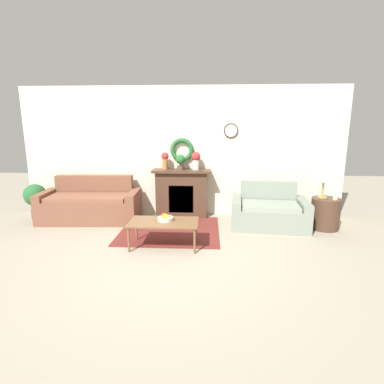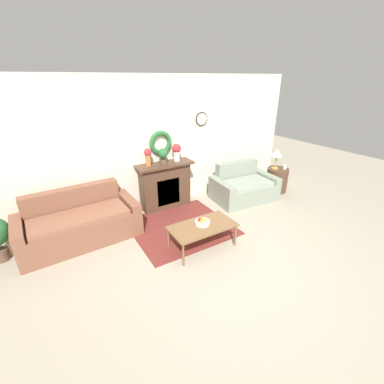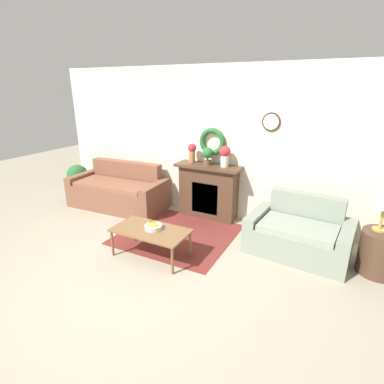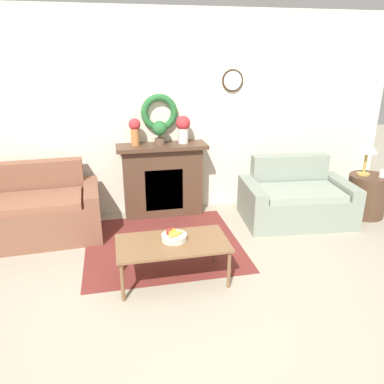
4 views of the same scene
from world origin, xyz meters
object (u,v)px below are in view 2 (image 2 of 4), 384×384
(mug, at_px, (285,167))
(potted_plant_on_mantel, at_px, (163,155))
(fireplace, at_px, (165,185))
(table_lamp, at_px, (277,154))
(fruit_bowl, at_px, (202,222))
(vase_on_mantel_right, at_px, (177,151))
(loveseat_right, at_px, (243,187))
(couch_left, at_px, (80,223))
(side_table_by_loveseat, at_px, (277,180))
(coffee_table, at_px, (202,227))
(vase_on_mantel_left, at_px, (148,156))

(mug, xyz_separation_m, potted_plant_on_mantel, (-2.89, 0.73, 0.55))
(fireplace, height_order, table_lamp, table_lamp)
(fruit_bowl, relative_size, mug, 2.50)
(fruit_bowl, bearing_deg, table_lamp, 20.26)
(fireplace, relative_size, table_lamp, 2.46)
(vase_on_mantel_right, bearing_deg, loveseat_right, -21.89)
(fireplace, bearing_deg, vase_on_mantel_right, 1.09)
(loveseat_right, height_order, table_lamp, table_lamp)
(fireplace, distance_m, table_lamp, 2.79)
(couch_left, distance_m, potted_plant_on_mantel, 2.03)
(fruit_bowl, xyz_separation_m, side_table_by_loveseat, (2.87, 0.98, -0.17))
(mug, bearing_deg, couch_left, 175.58)
(side_table_by_loveseat, xyz_separation_m, table_lamp, (-0.06, 0.05, 0.67))
(vase_on_mantel_right, height_order, potted_plant_on_mantel, vase_on_mantel_right)
(coffee_table, xyz_separation_m, vase_on_mantel_right, (0.43, 1.68, 0.83))
(fireplace, height_order, mug, fireplace)
(fruit_bowl, bearing_deg, mug, 16.65)
(table_lamp, height_order, mug, table_lamp)
(loveseat_right, distance_m, vase_on_mantel_left, 2.34)
(loveseat_right, distance_m, table_lamp, 1.17)
(coffee_table, distance_m, potted_plant_on_mantel, 1.85)
(couch_left, height_order, vase_on_mantel_right, vase_on_mantel_right)
(vase_on_mantel_left, bearing_deg, fireplace, -0.95)
(loveseat_right, distance_m, fruit_bowl, 2.13)
(couch_left, bearing_deg, fruit_bowl, -39.17)
(coffee_table, height_order, potted_plant_on_mantel, potted_plant_on_mantel)
(vase_on_mantel_left, relative_size, potted_plant_on_mantel, 1.13)
(couch_left, xyz_separation_m, vase_on_mantel_right, (2.12, 0.38, 0.90))
(couch_left, xyz_separation_m, fruit_bowl, (1.71, -1.25, 0.14))
(couch_left, bearing_deg, potted_plant_on_mantel, 8.52)
(couch_left, distance_m, vase_on_mantel_left, 1.77)
(side_table_by_loveseat, bearing_deg, couch_left, 176.60)
(coffee_table, xyz_separation_m, side_table_by_loveseat, (2.89, 1.02, -0.09))
(fireplace, bearing_deg, table_lamp, -12.55)
(table_lamp, bearing_deg, fireplace, 167.45)
(table_lamp, bearing_deg, vase_on_mantel_left, 168.72)
(coffee_table, distance_m, table_lamp, 3.07)
(coffee_table, bearing_deg, mug, 17.24)
(fireplace, distance_m, side_table_by_loveseat, 2.83)
(loveseat_right, xyz_separation_m, fruit_bowl, (-1.84, -1.06, 0.17))
(fireplace, height_order, vase_on_mantel_left, vase_on_mantel_left)
(fireplace, xyz_separation_m, loveseat_right, (1.73, -0.57, -0.22))
(fireplace, bearing_deg, mug, -14.48)
(coffee_table, relative_size, potted_plant_on_mantel, 3.48)
(couch_left, bearing_deg, side_table_by_loveseat, -6.27)
(fireplace, bearing_deg, couch_left, -168.30)
(fireplace, height_order, fruit_bowl, fireplace)
(vase_on_mantel_left, distance_m, potted_plant_on_mantel, 0.32)
(couch_left, distance_m, vase_on_mantel_right, 2.34)
(side_table_by_loveseat, relative_size, potted_plant_on_mantel, 1.87)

